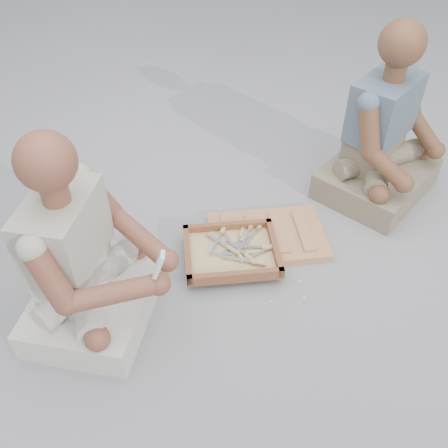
{
  "coord_description": "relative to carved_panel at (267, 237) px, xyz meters",
  "views": [
    {
      "loc": [
        -0.19,
        -1.45,
        1.82
      ],
      "look_at": [
        -0.05,
        0.18,
        0.3
      ],
      "focal_mm": 40.0,
      "sensor_mm": 36.0,
      "label": 1
    }
  ],
  "objects": [
    {
      "name": "mobile_phone",
      "position": [
        -0.52,
        -0.54,
        0.43
      ],
      "size": [
        0.06,
        0.05,
        0.12
      ],
      "rotation": [
        -0.35,
        0.0,
        -1.62
      ],
      "color": "white",
      "rests_on": "craftsman"
    },
    {
      "name": "chisel_6",
      "position": [
        -0.1,
        -0.22,
        0.06
      ],
      "size": [
        0.21,
        0.09,
        0.02
      ],
      "rotation": [
        0.0,
        0.0,
        -0.33
      ],
      "color": "silver",
      "rests_on": "tool_tray"
    },
    {
      "name": "ground",
      "position": [
        -0.19,
        -0.37,
        -0.02
      ],
      "size": [
        60.0,
        60.0,
        0.0
      ],
      "primitive_type": "plane",
      "color": "#929398",
      "rests_on": "ground"
    },
    {
      "name": "chisel_4",
      "position": [
        -0.04,
        0.02,
        0.05
      ],
      "size": [
        0.14,
        0.19,
        0.02
      ],
      "rotation": [
        0.0,
        0.0,
        0.95
      ],
      "color": "silver",
      "rests_on": "tool_tray"
    },
    {
      "name": "wood_chip_4",
      "position": [
        -0.13,
        -0.04,
        -0.02
      ],
      "size": [
        0.02,
        0.02,
        0.0
      ],
      "primitive_type": "cube",
      "rotation": [
        0.0,
        0.0,
        2.78
      ],
      "color": "#D9B980",
      "rests_on": "ground"
    },
    {
      "name": "chisel_10",
      "position": [
        -0.21,
        -0.12,
        0.06
      ],
      "size": [
        0.17,
        0.17,
        0.02
      ],
      "rotation": [
        0.0,
        0.0,
        -0.8
      ],
      "color": "silver",
      "rests_on": "tool_tray"
    },
    {
      "name": "tool_tray",
      "position": [
        -0.2,
        -0.13,
        0.04
      ],
      "size": [
        0.46,
        0.38,
        0.06
      ],
      "rotation": [
        0.0,
        0.0,
        0.02
      ],
      "color": "brown",
      "rests_on": "carved_panel"
    },
    {
      "name": "carved_panel",
      "position": [
        0.0,
        0.0,
        0.0
      ],
      "size": [
        0.6,
        0.42,
        0.04
      ],
      "primitive_type": "cube",
      "rotation": [
        0.0,
        0.0,
        0.04
      ],
      "color": "#AD6843",
      "rests_on": "ground"
    },
    {
      "name": "wood_chip_1",
      "position": [
        -0.04,
        -0.41,
        -0.02
      ],
      "size": [
        0.02,
        0.02,
        0.0
      ],
      "primitive_type": "cube",
      "rotation": [
        0.0,
        0.0,
        2.83
      ],
      "color": "#D9B980",
      "rests_on": "ground"
    },
    {
      "name": "chisel_8",
      "position": [
        -0.14,
        -0.03,
        0.04
      ],
      "size": [
        0.09,
        0.21,
        0.02
      ],
      "rotation": [
        0.0,
        0.0,
        1.25
      ],
      "color": "silver",
      "rests_on": "tool_tray"
    },
    {
      "name": "chisel_0",
      "position": [
        -0.14,
        -0.06,
        0.05
      ],
      "size": [
        0.18,
        0.16,
        0.02
      ],
      "rotation": [
        0.0,
        0.0,
        0.7
      ],
      "color": "silver",
      "rests_on": "tool_tray"
    },
    {
      "name": "chisel_5",
      "position": [
        -0.12,
        -0.15,
        0.05
      ],
      "size": [
        0.22,
        0.02,
        0.02
      ],
      "rotation": [
        0.0,
        0.0,
        -0.01
      ],
      "color": "silver",
      "rests_on": "tool_tray"
    },
    {
      "name": "chisel_7",
      "position": [
        -0.02,
        -0.13,
        0.06
      ],
      "size": [
        0.2,
        0.12,
        0.02
      ],
      "rotation": [
        0.0,
        0.0,
        0.49
      ],
      "color": "silver",
      "rests_on": "tool_tray"
    },
    {
      "name": "wood_chip_0",
      "position": [
        0.11,
        -0.3,
        -0.02
      ],
      "size": [
        0.02,
        0.02,
        0.0
      ],
      "primitive_type": "cube",
      "rotation": [
        0.0,
        0.0,
        1.11
      ],
      "color": "#D9B980",
      "rests_on": "ground"
    },
    {
      "name": "wood_chip_5",
      "position": [
        -0.41,
        -0.0,
        -0.02
      ],
      "size": [
        0.02,
        0.02,
        0.0
      ],
      "primitive_type": "cube",
      "rotation": [
        0.0,
        0.0,
        2.91
      ],
      "color": "#D9B980",
      "rests_on": "ground"
    },
    {
      "name": "chisel_3",
      "position": [
        -0.13,
        -0.18,
        0.06
      ],
      "size": [
        0.14,
        0.19,
        0.02
      ],
      "rotation": [
        0.0,
        0.0,
        -0.97
      ],
      "color": "silver",
      "rests_on": "tool_tray"
    },
    {
      "name": "chisel_1",
      "position": [
        -0.17,
        -0.15,
        0.05
      ],
      "size": [
        0.09,
        0.21,
        0.02
      ],
      "rotation": [
        0.0,
        0.0,
        -1.21
      ],
      "color": "silver",
      "rests_on": "tool_tray"
    },
    {
      "name": "wood_chip_7",
      "position": [
        0.11,
        -0.4,
        -0.02
      ],
      "size": [
        0.02,
        0.02,
        0.0
      ],
      "primitive_type": "cube",
      "rotation": [
        0.0,
        0.0,
        0.4
      ],
      "color": "#D9B980",
      "rests_on": "ground"
    },
    {
      "name": "companion",
      "position": [
        0.67,
        0.37,
        0.3
      ],
      "size": [
        0.79,
        0.79,
        0.97
      ],
      "rotation": [
        0.0,
        0.0,
        3.92
      ],
      "color": "gray",
      "rests_on": "ground"
    },
    {
      "name": "chisel_2",
      "position": [
        -0.09,
        0.02,
        0.06
      ],
      "size": [
        0.11,
        0.21,
        0.02
      ],
      "rotation": [
        0.0,
        0.0,
        1.15
      ],
      "color": "silver",
      "rests_on": "tool_tray"
    },
    {
      "name": "wood_chip_6",
      "position": [
        -0.13,
        -0.21,
        -0.02
      ],
      "size": [
        0.02,
        0.02,
        0.0
      ],
      "primitive_type": "cube",
      "rotation": [
        0.0,
        0.0,
        0.83
      ],
      "color": "#D9B980",
      "rests_on": "ground"
    },
    {
      "name": "wood_chip_8",
      "position": [
        -0.23,
        0.25,
        -0.02
      ],
      "size": [
        0.02,
        0.02,
        0.0
      ],
      "primitive_type": "cube",
      "rotation": [
        0.0,
        0.0,
        1.6
      ],
      "color": "#D9B980",
      "rests_on": "ground"
    },
    {
      "name": "wood_chip_2",
      "position": [
        -0.22,
        -0.07,
        -0.02
      ],
      "size": [
        0.02,
        0.02,
        0.0
      ],
      "primitive_type": "cube",
      "rotation": [
        0.0,
        0.0,
        1.34
      ],
      "color": "#D9B980",
      "rests_on": "ground"
    },
    {
      "name": "craftsman",
      "position": [
        -0.83,
        -0.39,
        0.3
      ],
      "size": [
        0.69,
        0.7,
        0.93
      ],
      "rotation": [
        0.0,
        0.0,
        -1.85
      ],
      "color": "silver",
      "rests_on": "ground"
    },
    {
      "name": "chisel_11",
      "position": [
        -0.24,
        -0.0,
        0.06
      ],
      "size": [
        0.11,
        0.21,
        0.02
      ],
      "rotation": [
        0.0,
        0.0,
        1.14
      ],
      "color": "silver",
      "rests_on": "tool_tray"
    },
    {
      "name": "wood_chip_3",
      "position": [
        -0.26,
        0.13,
        -0.02
      ],
      "size": [
        0.02,
        0.02,
        0.0
      ],
      "primitive_type": "cube",
      "rotation": [
        0.0,
        0.0,
        1.15
      ],
      "color": "#D9B980",
      "rests_on": "ground"
    },
    {
      "name": "chisel_9",
      "position": [
        -0.03,
        -0.13,
        0.06
      ],
      "size": [
        0.22,
        0.05,
        0.02
      ],
      "rotation": [
        0.0,
        0.0,
        -0.14
      ],
      "color": "silver",
      "rests_on": "tool_tray"
    }
  ]
}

